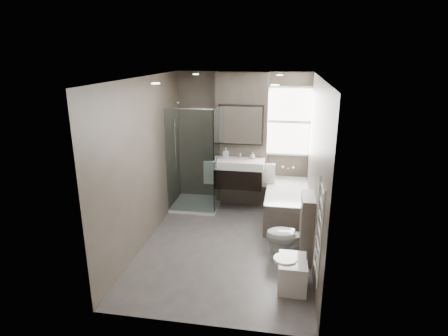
% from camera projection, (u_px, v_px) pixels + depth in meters
% --- Properties ---
extents(room, '(2.70, 3.90, 2.70)m').
position_uv_depth(room, '(227.00, 166.00, 5.63)').
color(room, '#5A5552').
rests_on(room, ground).
extents(vanity_pier, '(1.00, 0.25, 2.60)m').
position_uv_depth(vanity_pier, '(242.00, 140.00, 7.30)').
color(vanity_pier, '#5A5147').
rests_on(vanity_pier, ground).
extents(vanity, '(0.95, 0.47, 0.66)m').
position_uv_depth(vanity, '(239.00, 173.00, 7.13)').
color(vanity, black).
rests_on(vanity, vanity_pier).
extents(mirror_cabinet, '(0.86, 0.08, 0.76)m').
position_uv_depth(mirror_cabinet, '(241.00, 125.00, 7.05)').
color(mirror_cabinet, black).
rests_on(mirror_cabinet, vanity_pier).
extents(towel_left, '(0.24, 0.06, 0.44)m').
position_uv_depth(towel_left, '(210.00, 173.00, 7.21)').
color(towel_left, white).
rests_on(towel_left, vanity_pier).
extents(towel_right, '(0.24, 0.06, 0.44)m').
position_uv_depth(towel_right, '(268.00, 176.00, 7.03)').
color(towel_right, white).
rests_on(towel_right, vanity_pier).
extents(shower_enclosure, '(0.90, 0.90, 2.00)m').
position_uv_depth(shower_enclosure, '(200.00, 184.00, 7.25)').
color(shower_enclosure, white).
rests_on(shower_enclosure, ground).
extents(bathtub, '(0.75, 1.60, 0.57)m').
position_uv_depth(bathtub, '(287.00, 203.00, 6.81)').
color(bathtub, '#5A5147').
rests_on(bathtub, ground).
extents(window, '(0.98, 0.06, 1.33)m').
position_uv_depth(window, '(289.00, 122.00, 7.14)').
color(window, white).
rests_on(window, room).
extents(toilet, '(0.69, 0.41, 0.69)m').
position_uv_depth(toilet, '(289.00, 236.00, 5.53)').
color(toilet, white).
rests_on(toilet, ground).
extents(cistern_box, '(0.19, 0.55, 1.00)m').
position_uv_depth(cistern_box, '(306.00, 228.00, 5.43)').
color(cistern_box, '#5A5147').
rests_on(cistern_box, ground).
extents(bidet, '(0.43, 0.50, 0.52)m').
position_uv_depth(bidet, '(292.00, 273.00, 4.84)').
color(bidet, white).
rests_on(bidet, ground).
extents(towel_radiator, '(0.03, 0.49, 1.10)m').
position_uv_depth(towel_radiator, '(319.00, 231.00, 3.97)').
color(towel_radiator, silver).
rests_on(towel_radiator, room).
extents(soap_bottle_a, '(0.09, 0.10, 0.21)m').
position_uv_depth(soap_bottle_a, '(226.00, 153.00, 7.12)').
color(soap_bottle_a, white).
rests_on(soap_bottle_a, vanity).
extents(soap_bottle_b, '(0.10, 0.10, 0.13)m').
position_uv_depth(soap_bottle_b, '(253.00, 156.00, 7.11)').
color(soap_bottle_b, white).
rests_on(soap_bottle_b, vanity).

